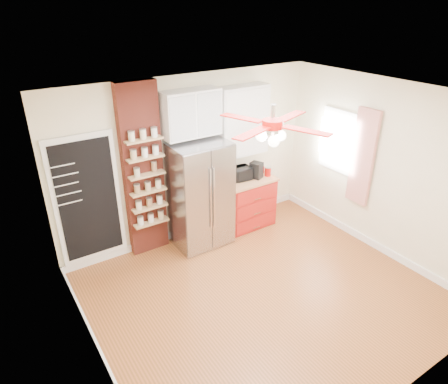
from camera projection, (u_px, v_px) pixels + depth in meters
floor at (263, 293)px, 5.55m from camera, size 4.50×4.50×0.00m
ceiling at (274, 100)px, 4.36m from camera, size 4.50×4.50×0.00m
wall_back at (190, 159)px, 6.46m from camera, size 4.50×0.02×2.70m
wall_front at (413, 300)px, 3.46m from camera, size 4.50×0.02×2.70m
wall_left at (86, 269)px, 3.85m from camera, size 0.02×4.00×2.70m
wall_right at (383, 170)px, 6.07m from camera, size 0.02×4.00×2.70m
chalkboard at (88, 200)px, 5.71m from camera, size 0.95×0.05×1.95m
brick_pillar at (143, 172)px, 5.98m from camera, size 0.60×0.16×2.70m
fridge at (200, 195)px, 6.37m from camera, size 0.90×0.70×1.75m
upper_glass_cabinet at (191, 113)px, 5.95m from camera, size 0.90×0.35×0.70m
red_cabinet at (246, 201)px, 7.07m from camera, size 0.94×0.64×0.90m
upper_shelf_unit at (242, 121)px, 6.57m from camera, size 0.90×0.30×1.15m
window at (339, 141)px, 6.64m from camera, size 0.04×0.75×1.05m
curtain at (363, 157)px, 6.25m from camera, size 0.06×0.40×1.55m
ceiling_fan at (273, 124)px, 4.49m from camera, size 1.40×1.40×0.44m
toaster_oven at (239, 174)px, 6.78m from camera, size 0.42×0.30×0.22m
coffee_maker at (256, 170)px, 6.84m from camera, size 0.23×0.25×0.28m
canister_left at (268, 172)px, 6.94m from camera, size 0.12×0.12×0.16m
canister_right at (262, 169)px, 7.08m from camera, size 0.12×0.12×0.13m
pantry_jar_oats at (137, 173)px, 5.75m from camera, size 0.09×0.09×0.12m
pantry_jar_beans at (154, 167)px, 5.92m from camera, size 0.11×0.11×0.15m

